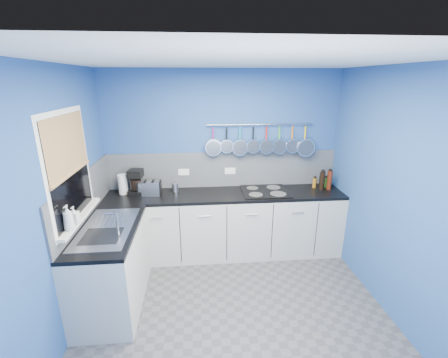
{
  "coord_description": "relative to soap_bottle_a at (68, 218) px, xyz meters",
  "views": [
    {
      "loc": [
        -0.35,
        -2.6,
        2.35
      ],
      "look_at": [
        -0.05,
        0.75,
        1.25
      ],
      "focal_mm": 24.31,
      "sensor_mm": 36.0,
      "label": 1
    }
  ],
  "objects": [
    {
      "name": "floor",
      "position": [
        1.53,
        0.0,
        -1.18
      ],
      "size": [
        3.2,
        3.0,
        0.02
      ],
      "primitive_type": "cube",
      "color": "#47474C",
      "rests_on": "ground"
    },
    {
      "name": "ceiling",
      "position": [
        1.53,
        0.0,
        1.34
      ],
      "size": [
        3.2,
        3.0,
        0.02
      ],
      "primitive_type": "cube",
      "color": "white",
      "rests_on": "ground"
    },
    {
      "name": "wall_back",
      "position": [
        1.53,
        1.51,
        0.08
      ],
      "size": [
        3.2,
        0.02,
        2.5
      ],
      "primitive_type": "cube",
      "color": "#264B8E",
      "rests_on": "ground"
    },
    {
      "name": "wall_front",
      "position": [
        1.53,
        -1.51,
        0.08
      ],
      "size": [
        3.2,
        0.02,
        2.5
      ],
      "primitive_type": "cube",
      "color": "#264B8E",
      "rests_on": "ground"
    },
    {
      "name": "wall_left",
      "position": [
        -0.08,
        0.0,
        0.08
      ],
      "size": [
        0.02,
        3.0,
        2.5
      ],
      "primitive_type": "cube",
      "color": "#264B8E",
      "rests_on": "ground"
    },
    {
      "name": "wall_right",
      "position": [
        3.14,
        0.0,
        0.08
      ],
      "size": [
        0.02,
        3.0,
        2.5
      ],
      "primitive_type": "cube",
      "color": "#264B8E",
      "rests_on": "ground"
    },
    {
      "name": "backsplash_back",
      "position": [
        1.53,
        1.49,
        -0.02
      ],
      "size": [
        3.2,
        0.02,
        0.5
      ],
      "primitive_type": "cube",
      "color": "slate",
      "rests_on": "wall_back"
    },
    {
      "name": "backsplash_left",
      "position": [
        -0.06,
        0.6,
        -0.02
      ],
      "size": [
        0.02,
        1.8,
        0.5
      ],
      "primitive_type": "cube",
      "color": "slate",
      "rests_on": "wall_left"
    },
    {
      "name": "cabinet_run_back",
      "position": [
        1.53,
        1.2,
        -0.74
      ],
      "size": [
        3.2,
        0.6,
        0.86
      ],
      "primitive_type": "cube",
      "color": "#BCB9B2",
      "rests_on": "ground"
    },
    {
      "name": "worktop_back",
      "position": [
        1.53,
        1.2,
        -0.29
      ],
      "size": [
        3.2,
        0.6,
        0.04
      ],
      "primitive_type": "cube",
      "color": "black",
      "rests_on": "cabinet_run_back"
    },
    {
      "name": "cabinet_run_left",
      "position": [
        0.23,
        0.3,
        -0.74
      ],
      "size": [
        0.6,
        1.2,
        0.86
      ],
      "primitive_type": "cube",
      "color": "#BCB9B2",
      "rests_on": "ground"
    },
    {
      "name": "worktop_left",
      "position": [
        0.23,
        0.3,
        -0.29
      ],
      "size": [
        0.6,
        1.2,
        0.04
      ],
      "primitive_type": "cube",
      "color": "black",
      "rests_on": "cabinet_run_left"
    },
    {
      "name": "window_frame",
      "position": [
        -0.05,
        0.3,
        0.38
      ],
      "size": [
        0.01,
        1.0,
        1.1
      ],
      "primitive_type": "cube",
      "color": "white",
      "rests_on": "wall_left"
    },
    {
      "name": "window_glass",
      "position": [
        -0.04,
        0.3,
        0.38
      ],
      "size": [
        0.01,
        0.9,
        1.0
      ],
      "primitive_type": "cube",
      "color": "black",
      "rests_on": "wall_left"
    },
    {
      "name": "bamboo_blind",
      "position": [
        -0.03,
        0.3,
        0.61
      ],
      "size": [
        0.01,
        0.9,
        0.55
      ],
      "primitive_type": "cube",
      "color": "tan",
      "rests_on": "wall_left"
    },
    {
      "name": "window_sill",
      "position": [
        -0.02,
        0.3,
        -0.13
      ],
      "size": [
        0.1,
        0.98,
        0.03
      ],
      "primitive_type": "cube",
      "color": "white",
      "rests_on": "wall_left"
    },
    {
      "name": "sink_unit",
      "position": [
        0.23,
        0.3,
        -0.27
      ],
      "size": [
        0.5,
        0.95,
        0.01
      ],
      "primitive_type": "cube",
      "color": "silver",
      "rests_on": "worktop_left"
    },
    {
      "name": "mixer_tap",
      "position": [
        0.39,
        0.12,
        -0.14
      ],
      "size": [
        0.12,
        0.08,
        0.26
      ],
      "primitive_type": null,
      "color": "silver",
      "rests_on": "worktop_left"
    },
    {
      "name": "socket_left",
      "position": [
        0.98,
        1.48,
        -0.04
      ],
      "size": [
        0.15,
        0.01,
        0.09
      ],
      "primitive_type": "cube",
      "color": "white",
      "rests_on": "backsplash_back"
    },
    {
      "name": "socket_right",
      "position": [
        1.63,
        1.48,
        -0.04
      ],
      "size": [
        0.15,
        0.01,
        0.09
      ],
      "primitive_type": "cube",
      "color": "white",
      "rests_on": "backsplash_back"
    },
    {
      "name": "pot_rail",
      "position": [
        2.03,
        1.45,
        0.61
      ],
      "size": [
        1.45,
        0.02,
        0.02
      ],
      "primitive_type": "cylinder",
      "rotation": [
        0.0,
        1.57,
        0.0
      ],
      "color": "silver",
      "rests_on": "wall_back"
    },
    {
      "name": "soap_bottle_a",
      "position": [
        0.0,
        0.0,
        0.0
      ],
      "size": [
        0.1,
        0.1,
        0.24
      ],
      "primitive_type": "imported",
      "rotation": [
        0.0,
        0.0,
        -0.05
      ],
      "color": "white",
      "rests_on": "window_sill"
    },
    {
      "name": "soap_bottle_b",
      "position": [
        0.0,
        0.13,
        -0.03
      ],
      "size": [
        0.08,
        0.08,
        0.17
      ],
      "primitive_type": "imported",
      "rotation": [
        0.0,
        0.0,
        -0.06
      ],
      "color": "white",
      "rests_on": "window_sill"
    },
    {
      "name": "paper_towel",
      "position": [
        0.18,
        1.3,
        -0.14
      ],
      "size": [
        0.15,
        0.15,
        0.27
      ],
      "primitive_type": "cylinder",
      "rotation": [
        0.0,
        0.0,
        0.27
      ],
      "color": "white",
      "rests_on": "worktop_back"
    },
    {
      "name": "coffee_maker",
      "position": [
        0.36,
        1.28,
        -0.1
      ],
      "size": [
        0.21,
        0.23,
        0.33
      ],
      "primitive_type": null,
      "rotation": [
        0.0,
        0.0,
        -0.13
      ],
      "color": "black",
      "rests_on": "worktop_back"
    },
    {
      "name": "toaster",
      "position": [
        0.53,
        1.24,
        -0.18
      ],
      "size": [
        0.29,
        0.18,
        0.18
      ],
      "primitive_type": "cube",
      "rotation": [
        0.0,
        0.0,
        -0.07
      ],
      "color": "silver",
      "rests_on": "worktop_back"
    },
    {
      "name": "canister",
      "position": [
        0.87,
        1.32,
        -0.21
      ],
      "size": [
        0.09,
        0.09,
        0.12
      ],
      "primitive_type": "cylinder",
      "rotation": [
        0.0,
        0.0,
        0.11
      ],
      "color": "silver",
      "rests_on": "worktop_back"
    },
    {
      "name": "hob",
      "position": [
        2.08,
        1.21,
        -0.26
      ],
      "size": [
        0.62,
        0.55,
        0.01
      ],
      "primitive_type": "cube",
      "color": "black",
      "rests_on": "worktop_back"
    },
    {
      "name": "pan_0",
      "position": [
        1.4,
        1.44,
        0.4
      ],
      "size": [
        0.22,
        0.07,
        0.41
      ],
      "primitive_type": null,
      "color": "silver",
      "rests_on": "pot_rail"
    },
    {
      "name": "pan_1",
      "position": [
        1.58,
        1.44,
        0.42
      ],
      "size": [
        0.19,
        0.07,
        0.38
      ],
      "primitive_type": null,
      "color": "silver",
      "rests_on": "pot_rail"
    },
    {
      "name": "pan_2",
      "position": [
        1.76,
        1.44,
        0.4
      ],
      "size": [
        0.23,
        0.08,
        0.42
      ],
      "primitive_type": null,
      "color": "silver",
      "rests_on": "pot_rail"
    },
    {
      "name": "pan_3",
      "position": [
        1.94,
        1.44,
        0.42
      ],
      "size": [
        0.19,
        0.09,
        0.38
      ],
      "primitive_type": null,
      "color": "silver",
      "rests_on": "pot_rail"
    },
    {
      "name": "pan_4",
      "position": [
        2.12,
        1.44,
        0.41
      ],
      "size": [
        0.21,
        0.09,
        0.4
      ],
      "primitive_type": null,
      "color": "silver",
      "rests_on": "pot_rail"
    },
    {
      "name": "pan_5",
      "position": [
        2.3,
        1.44,
        0.41
      ],
      "size": [
        0.22,
        0.08,
        0.41
      ],
      "primitive_type": null,
      "color": "silver",
      "rests_on": "pot_rail"
    },
    {
      "name": "pan_6",
      "position": [
        2.48,
        1.44,
        0.41
      ],
      "size": [
        0.2,
        0.09,
        0.39
      ],
      "primitive_type": null,
      "color": "silver",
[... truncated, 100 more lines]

